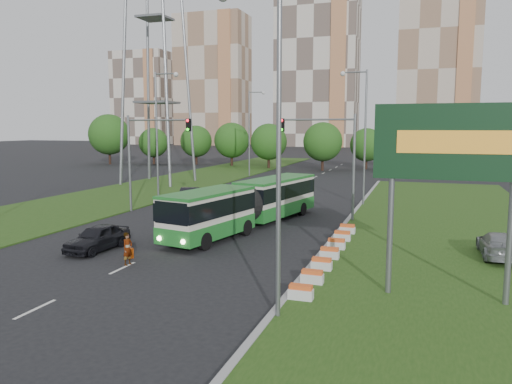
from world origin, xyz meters
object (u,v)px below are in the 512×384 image
(car_left_near, at_px, (97,238))
(car_left_far, at_px, (189,196))
(traffic_mast_left, at_px, (146,148))
(car_median, at_px, (499,245))
(transmission_pylon, at_px, (154,1))
(traffic_mast_median, at_px, (332,150))
(shopping_trolley, at_px, (130,253))
(articulated_bus, at_px, (247,204))
(pedestrian, at_px, (128,249))
(billboard, at_px, (452,151))

(car_left_near, relative_size, car_left_far, 0.94)
(traffic_mast_left, relative_size, car_median, 1.72)
(car_left_far, height_order, car_median, car_left_far)
(transmission_pylon, bearing_deg, car_left_near, -66.52)
(traffic_mast_left, xyz_separation_m, car_left_near, (3.98, -12.30, -4.60))
(traffic_mast_median, height_order, shopping_trolley, traffic_mast_median)
(traffic_mast_median, relative_size, articulated_bus, 0.48)
(traffic_mast_median, bearing_deg, shopping_trolley, -120.79)
(traffic_mast_median, relative_size, car_median, 1.72)
(articulated_bus, bearing_deg, pedestrian, -91.28)
(articulated_bus, height_order, car_left_far, articulated_bus)
(pedestrian, bearing_deg, articulated_bus, -3.95)
(billboard, bearing_deg, car_left_far, 136.99)
(transmission_pylon, relative_size, articulated_bus, 2.63)
(billboard, bearing_deg, shopping_trolley, 173.62)
(transmission_pylon, relative_size, car_left_far, 9.46)
(billboard, distance_m, articulated_bus, 17.78)
(articulated_bus, bearing_deg, traffic_mast_median, 52.12)
(billboard, xyz_separation_m, car_left_far, (-21.07, 19.66, -5.40))
(transmission_pylon, relative_size, car_median, 9.46)
(car_left_far, bearing_deg, shopping_trolley, -92.74)
(car_left_near, bearing_deg, billboard, -3.95)
(traffic_mast_left, xyz_separation_m, articulated_bus, (9.94, -3.38, -3.66))
(traffic_mast_left, bearing_deg, car_left_far, 71.55)
(traffic_mast_left, relative_size, pedestrian, 4.68)
(car_left_near, height_order, car_left_far, car_left_far)
(articulated_bus, distance_m, car_left_far, 11.66)
(traffic_mast_median, height_order, articulated_bus, traffic_mast_median)
(traffic_mast_median, bearing_deg, car_median, -38.24)
(billboard, distance_m, car_left_near, 19.61)
(billboard, relative_size, transmission_pylon, 0.18)
(traffic_mast_left, distance_m, car_left_far, 6.72)
(traffic_mast_median, distance_m, car_left_near, 17.98)
(car_left_far, distance_m, pedestrian, 19.91)
(car_median, bearing_deg, pedestrian, 20.06)
(traffic_mast_median, xyz_separation_m, transmission_pylon, (-24.78, 18.00, 16.65))
(billboard, distance_m, traffic_mast_left, 27.16)
(traffic_mast_median, bearing_deg, pedestrian, -116.95)
(transmission_pylon, xyz_separation_m, pedestrian, (16.95, -33.39, -21.15))
(car_left_far, relative_size, car_median, 1.00)
(transmission_pylon, height_order, car_median, transmission_pylon)
(car_left_far, distance_m, car_median, 26.86)
(articulated_bus, distance_m, shopping_trolley, 10.46)
(shopping_trolley, bearing_deg, transmission_pylon, 131.41)
(car_left_far, bearing_deg, billboard, -61.77)
(car_left_far, bearing_deg, pedestrian, -91.89)
(traffic_mast_median, distance_m, transmission_pylon, 34.86)
(transmission_pylon, height_order, pedestrian, transmission_pylon)
(car_median, distance_m, pedestrian, 19.64)
(transmission_pylon, distance_m, articulated_bus, 36.01)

